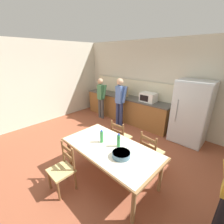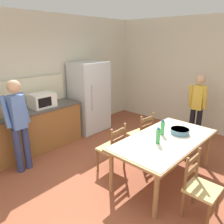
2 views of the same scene
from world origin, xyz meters
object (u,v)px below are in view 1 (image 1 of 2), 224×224
(refrigerator, at_px, (191,113))
(person_at_sink, at_px, (101,96))
(serving_bowl, at_px, (121,154))
(chair_side_far_left, at_px, (120,137))
(microwave, at_px, (148,97))
(bottle_off_centre, at_px, (119,141))
(chair_side_far_right, at_px, (151,152))
(bottle_near_centre, at_px, (102,137))
(dining_table, at_px, (110,150))
(chair_side_near_left, at_px, (63,169))
(paper_bag, at_px, (125,92))
(person_at_counter, at_px, (120,100))

(refrigerator, distance_m, person_at_sink, 3.17)
(serving_bowl, height_order, chair_side_far_left, chair_side_far_left)
(microwave, height_order, bottle_off_centre, microwave)
(chair_side_far_right, bearing_deg, bottle_near_centre, 54.39)
(bottle_off_centre, relative_size, person_at_sink, 0.17)
(dining_table, bearing_deg, chair_side_near_left, -120.79)
(serving_bowl, relative_size, person_at_sink, 0.20)
(microwave, height_order, paper_bag, paper_bag)
(chair_side_near_left, xyz_separation_m, person_at_counter, (-1.02, 2.85, 0.51))
(chair_side_near_left, distance_m, person_at_counter, 3.07)
(dining_table, height_order, chair_side_far_right, chair_side_far_right)
(chair_side_far_right, bearing_deg, microwave, -50.42)
(microwave, relative_size, chair_side_far_left, 0.55)
(refrigerator, xyz_separation_m, person_at_sink, (-3.13, -0.48, -0.01))
(dining_table, height_order, chair_side_far_left, chair_side_far_left)
(refrigerator, bearing_deg, bottle_off_centre, -103.08)
(bottle_near_centre, height_order, chair_side_far_right, bottle_near_centre)
(person_at_sink, bearing_deg, chair_side_far_right, -113.87)
(paper_bag, bearing_deg, chair_side_far_left, -54.07)
(chair_side_far_right, relative_size, person_at_sink, 0.57)
(paper_bag, distance_m, dining_table, 3.11)
(dining_table, distance_m, serving_bowl, 0.37)
(refrigerator, xyz_separation_m, microwave, (-1.36, 0.02, 0.19))
(refrigerator, xyz_separation_m, bottle_off_centre, (-0.57, -2.44, -0.02))
(bottle_near_centre, distance_m, chair_side_far_right, 1.14)
(person_at_sink, relative_size, person_at_counter, 0.94)
(bottle_off_centre, height_order, chair_side_far_left, bottle_off_centre)
(dining_table, bearing_deg, person_at_sink, 139.80)
(paper_bag, distance_m, chair_side_near_left, 3.64)
(chair_side_near_left, bearing_deg, paper_bag, 111.81)
(bottle_off_centre, bearing_deg, paper_bag, 126.20)
(refrigerator, height_order, person_at_counter, refrigerator)
(chair_side_far_left, bearing_deg, refrigerator, -122.98)
(serving_bowl, bearing_deg, dining_table, 165.71)
(microwave, distance_m, chair_side_far_right, 2.23)
(bottle_off_centre, xyz_separation_m, person_at_counter, (-1.59, 1.94, 0.07))
(microwave, bearing_deg, dining_table, -75.00)
(microwave, distance_m, person_at_counter, 0.96)
(bottle_near_centre, height_order, person_at_sink, person_at_sink)
(serving_bowl, xyz_separation_m, person_at_sink, (-2.80, 2.17, 0.09))
(refrigerator, distance_m, serving_bowl, 2.67)
(refrigerator, relative_size, person_at_counter, 1.07)
(chair_side_far_left, bearing_deg, person_at_counter, -50.43)
(person_at_sink, bearing_deg, bottle_off_centre, -127.34)
(refrigerator, distance_m, dining_table, 2.66)
(dining_table, relative_size, chair_side_far_right, 2.20)
(serving_bowl, bearing_deg, person_at_counter, 130.46)
(person_at_sink, height_order, person_at_counter, person_at_counter)
(bottle_near_centre, height_order, person_at_counter, person_at_counter)
(person_at_counter, bearing_deg, person_at_sink, 88.85)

